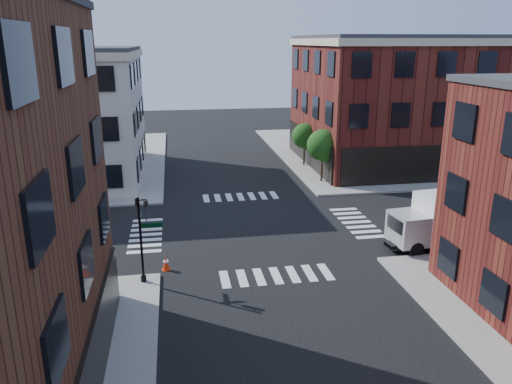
{
  "coord_description": "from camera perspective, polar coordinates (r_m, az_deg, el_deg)",
  "views": [
    {
      "loc": [
        -4.93,
        -30.23,
        11.81
      ],
      "look_at": [
        0.08,
        -0.02,
        2.5
      ],
      "focal_mm": 35.0,
      "sensor_mm": 36.0,
      "label": 1
    }
  ],
  "objects": [
    {
      "name": "ground",
      "position": [
        32.83,
        -0.15,
        -4.17
      ],
      "size": [
        120.0,
        120.0,
        0.0
      ],
      "primitive_type": "plane",
      "color": "black",
      "rests_on": "ground"
    },
    {
      "name": "sidewalk_ne",
      "position": [
        58.61,
        17.12,
        4.61
      ],
      "size": [
        30.0,
        30.0,
        0.15
      ],
      "primitive_type": "cube",
      "color": "gray",
      "rests_on": "ground"
    },
    {
      "name": "sidewalk_nw",
      "position": [
        54.96,
        -26.21,
        2.82
      ],
      "size": [
        30.0,
        30.0,
        0.15
      ],
      "primitive_type": "cube",
      "color": "gray",
      "rests_on": "ground"
    },
    {
      "name": "building_ne",
      "position": [
        53.08,
        19.56,
        9.67
      ],
      "size": [
        25.0,
        16.0,
        12.0
      ],
      "primitive_type": "cube",
      "color": "#431210",
      "rests_on": "ground"
    },
    {
      "name": "building_nw",
      "position": [
        48.73,
        -26.37,
        7.73
      ],
      "size": [
        22.0,
        16.0,
        11.0
      ],
      "primitive_type": "cube",
      "color": "beige",
      "rests_on": "ground"
    },
    {
      "name": "tree_near",
      "position": [
        42.98,
        7.71,
        5.15
      ],
      "size": [
        2.69,
        2.69,
        4.49
      ],
      "color": "black",
      "rests_on": "ground"
    },
    {
      "name": "tree_far",
      "position": [
        48.69,
        5.64,
        6.25
      ],
      "size": [
        2.43,
        2.43,
        4.07
      ],
      "color": "black",
      "rests_on": "ground"
    },
    {
      "name": "signal_pole",
      "position": [
        25.26,
        -12.9,
        -4.29
      ],
      "size": [
        1.29,
        1.24,
        4.6
      ],
      "color": "black",
      "rests_on": "ground"
    },
    {
      "name": "box_truck",
      "position": [
        31.73,
        21.32,
        -2.87
      ],
      "size": [
        7.39,
        2.93,
        3.27
      ],
      "rotation": [
        0.0,
        0.0,
        0.11
      ],
      "color": "silver",
      "rests_on": "ground"
    },
    {
      "name": "traffic_cone",
      "position": [
        27.41,
        -10.26,
        -8.06
      ],
      "size": [
        0.53,
        0.53,
        0.76
      ],
      "rotation": [
        0.0,
        0.0,
        0.34
      ],
      "color": "#F6330A",
      "rests_on": "ground"
    }
  ]
}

